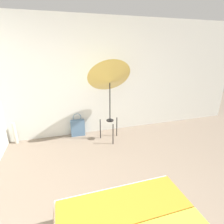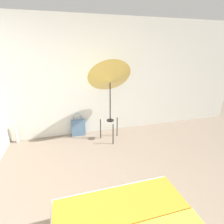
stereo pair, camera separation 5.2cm
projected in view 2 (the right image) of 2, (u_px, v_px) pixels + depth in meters
name	position (u px, v px, depth m)	size (l,w,h in m)	color
wall_back	(88.00, 79.00, 3.91)	(8.00, 0.05, 2.60)	beige
photo_umbrella	(110.00, 79.00, 3.51)	(0.89, 0.70, 1.75)	black
tote_bag	(78.00, 127.00, 4.09)	(0.32, 0.13, 0.55)	slate
paper_roll	(16.00, 132.00, 3.75)	(0.06, 0.06, 0.48)	beige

